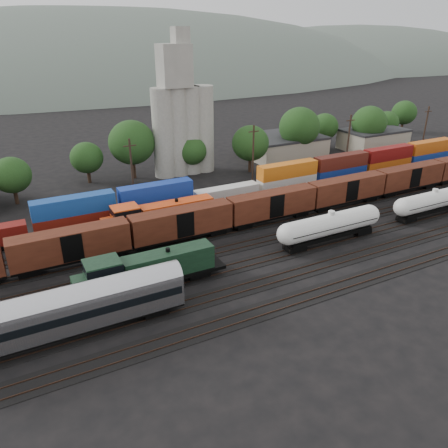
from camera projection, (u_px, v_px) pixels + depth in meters
name	position (u px, v px, depth m)	size (l,w,h in m)	color
ground	(259.00, 241.00, 63.97)	(600.00, 600.00, 0.00)	black
tracks	(259.00, 241.00, 63.95)	(180.00, 33.20, 0.20)	black
green_locomotive	(143.00, 271.00, 50.73)	(18.32, 3.23, 4.85)	black
tank_car_a	(330.00, 225.00, 62.48)	(17.84, 3.19, 4.68)	silver
tank_car_b	(433.00, 201.00, 71.68)	(17.00, 3.04, 4.46)	silver
passenger_coach	(61.00, 312.00, 42.28)	(24.59, 3.03, 5.58)	silver
orange_locomotive	(157.00, 216.00, 65.88)	(19.06, 3.18, 4.76)	black
boxcar_string	(229.00, 213.00, 65.75)	(153.60, 2.90, 4.20)	black
container_wall	(196.00, 196.00, 73.62)	(160.30, 2.60, 5.80)	black
grain_silo	(182.00, 121.00, 89.92)	(13.40, 5.00, 29.00)	#9B988E
industrial_sheds	(200.00, 160.00, 94.27)	(119.38, 17.26, 5.10)	#9E937F
tree_band	(143.00, 146.00, 88.28)	(160.64, 21.20, 14.37)	black
utility_poles	(196.00, 163.00, 79.25)	(122.20, 0.36, 12.00)	black
distant_hills	(84.00, 109.00, 292.99)	(860.00, 286.00, 130.00)	#59665B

